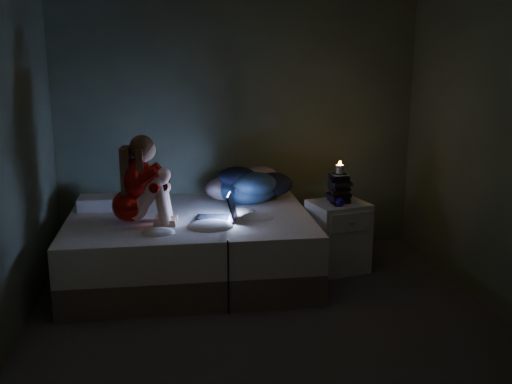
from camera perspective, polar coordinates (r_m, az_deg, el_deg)
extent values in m
cube|color=#43403F|center=(4.47, 1.21, -13.25)|extent=(3.60, 3.80, 0.02)
cube|color=#3C4336|center=(5.92, -1.73, 6.77)|extent=(3.60, 0.02, 2.60)
cube|color=#3C4336|center=(2.24, 9.32, -5.12)|extent=(3.60, 0.02, 2.60)
cube|color=white|center=(5.58, -14.87, -1.01)|extent=(0.40, 0.28, 0.11)
cube|color=silver|center=(5.51, 7.96, -4.27)|extent=(0.58, 0.54, 0.65)
cylinder|color=beige|center=(5.38, 8.15, 2.32)|extent=(0.07, 0.07, 0.08)
cube|color=black|center=(5.34, 7.58, -1.16)|extent=(0.09, 0.15, 0.01)
sphere|color=#170871|center=(5.28, 7.80, -0.95)|extent=(0.08, 0.08, 0.08)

